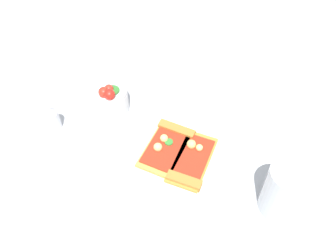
% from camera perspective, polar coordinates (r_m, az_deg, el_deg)
% --- Properties ---
extents(ground_plane, '(2.40, 2.40, 0.00)m').
position_cam_1_polar(ground_plane, '(0.85, 1.09, -2.90)').
color(ground_plane, '#B2B7BC').
rests_on(ground_plane, ground).
extents(plate, '(0.25, 0.25, 0.01)m').
position_cam_1_polar(plate, '(0.82, 1.14, -4.44)').
color(plate, silver).
rests_on(plate, ground_plane).
extents(pizza_slice_near, '(0.15, 0.14, 0.02)m').
position_cam_1_polar(pizza_slice_near, '(0.82, -0.06, -2.81)').
color(pizza_slice_near, gold).
rests_on(pizza_slice_near, plate).
extents(pizza_slice_far, '(0.15, 0.14, 0.03)m').
position_cam_1_polar(pizza_slice_far, '(0.80, 3.58, -5.18)').
color(pizza_slice_far, gold).
rests_on(pizza_slice_far, plate).
extents(salad_bowl, '(0.10, 0.10, 0.08)m').
position_cam_1_polar(salad_bowl, '(0.90, -9.14, 3.98)').
color(salad_bowl, white).
rests_on(salad_bowl, ground_plane).
extents(soda_glass, '(0.08, 0.08, 0.12)m').
position_cam_1_polar(soda_glass, '(0.75, 16.80, -9.08)').
color(soda_glass, silver).
rests_on(soda_glass, ground_plane).
extents(paper_napkin, '(0.13, 0.14, 0.00)m').
position_cam_1_polar(paper_napkin, '(0.97, 10.00, 5.54)').
color(paper_napkin, white).
rests_on(paper_napkin, ground_plane).
extents(pepper_shaker, '(0.03, 0.03, 0.06)m').
position_cam_1_polar(pepper_shaker, '(0.89, -16.66, 1.07)').
color(pepper_shaker, silver).
rests_on(pepper_shaker, ground_plane).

